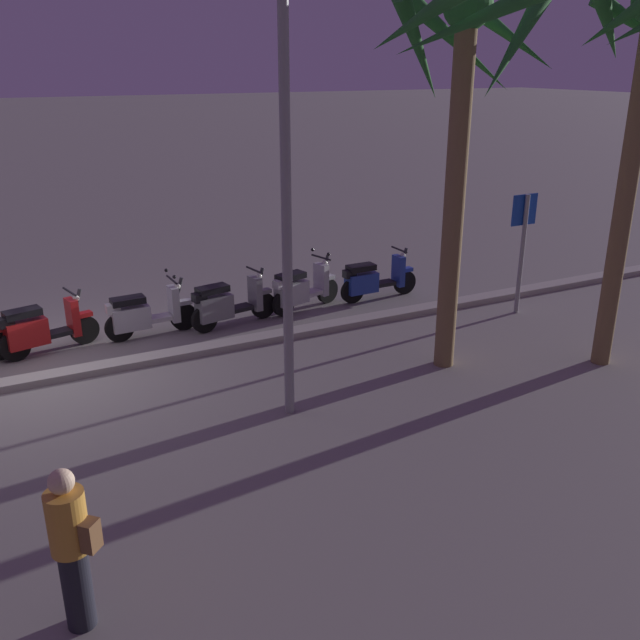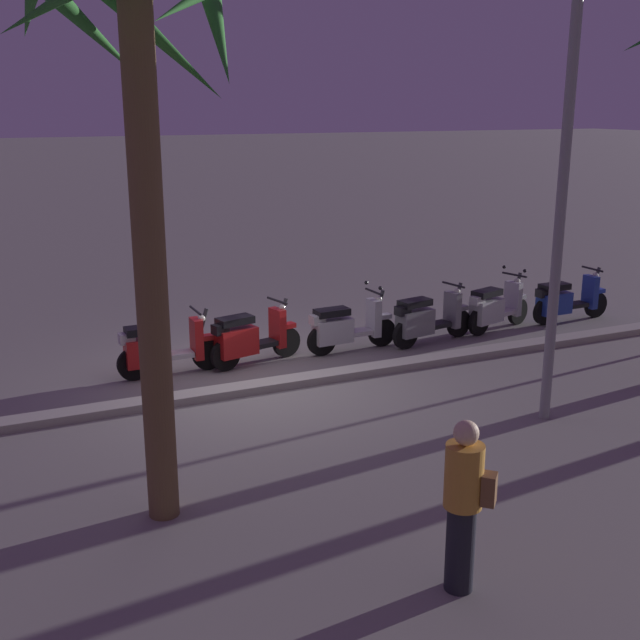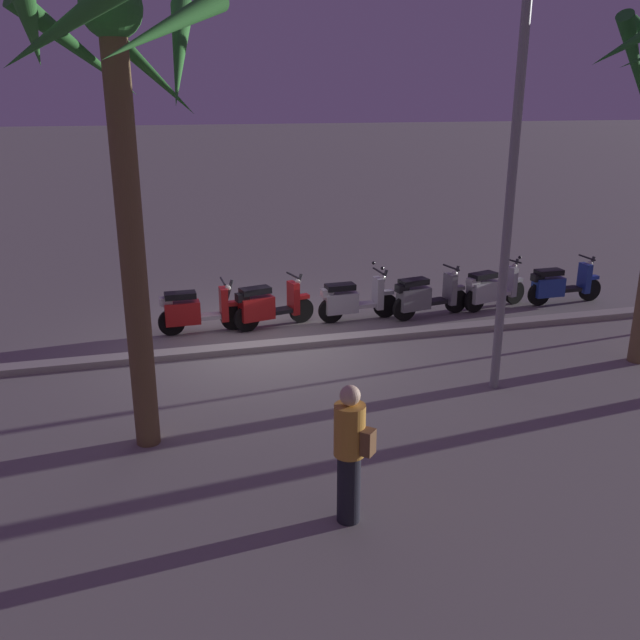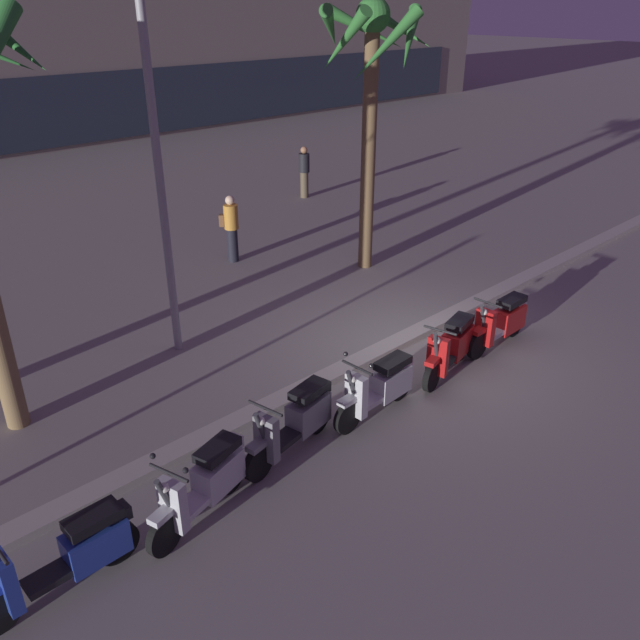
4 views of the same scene
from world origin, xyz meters
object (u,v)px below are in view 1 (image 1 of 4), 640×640
(scooter_red_lead_nearest, at_px, (41,329))
(pedestrian_window_shopping, at_px, (72,546))
(scooter_blue_mid_rear, at_px, (373,280))
(palm_tree_by_mall_entrance, at_px, (462,85))
(scooter_grey_tail_end, at_px, (227,304))
(scooter_silver_last_in_row, at_px, (145,314))
(crossing_sign, at_px, (523,240))
(street_lamp, at_px, (285,132))
(scooter_silver_mid_front, at_px, (301,289))

(scooter_red_lead_nearest, bearing_deg, pedestrian_window_shopping, 86.62)
(scooter_blue_mid_rear, relative_size, palm_tree_by_mall_entrance, 0.31)
(scooter_grey_tail_end, xyz_separation_m, scooter_silver_last_in_row, (1.53, -0.19, -0.02))
(scooter_grey_tail_end, bearing_deg, scooter_silver_last_in_row, -7.14)
(scooter_silver_last_in_row, relative_size, pedestrian_window_shopping, 1.07)
(crossing_sign, bearing_deg, street_lamp, 17.27)
(scooter_blue_mid_rear, distance_m, street_lamp, 6.38)
(scooter_silver_last_in_row, height_order, crossing_sign, crossing_sign)
(scooter_silver_last_in_row, height_order, pedestrian_window_shopping, pedestrian_window_shopping)
(scooter_silver_last_in_row, xyz_separation_m, pedestrian_window_shopping, (2.18, 6.74, 0.41))
(scooter_red_lead_nearest, bearing_deg, crossing_sign, 166.93)
(scooter_red_lead_nearest, xyz_separation_m, street_lamp, (-2.95, 3.87, 3.49))
(scooter_grey_tail_end, distance_m, crossing_sign, 5.89)
(scooter_grey_tail_end, bearing_deg, scooter_red_lead_nearest, -3.34)
(scooter_red_lead_nearest, bearing_deg, scooter_grey_tail_end, 176.66)
(scooter_silver_mid_front, xyz_separation_m, scooter_grey_tail_end, (1.65, 0.20, 0.01))
(crossing_sign, distance_m, pedestrian_window_shopping, 10.36)
(palm_tree_by_mall_entrance, bearing_deg, scooter_blue_mid_rear, -101.40)
(scooter_blue_mid_rear, height_order, street_lamp, street_lamp)
(scooter_blue_mid_rear, distance_m, crossing_sign, 3.14)
(scooter_grey_tail_end, relative_size, scooter_silver_last_in_row, 1.04)
(scooter_blue_mid_rear, bearing_deg, scooter_red_lead_nearest, -0.30)
(scooter_grey_tail_end, relative_size, scooter_red_lead_nearest, 1.06)
(scooter_grey_tail_end, height_order, palm_tree_by_mall_entrance, palm_tree_by_mall_entrance)
(pedestrian_window_shopping, bearing_deg, crossing_sign, -153.00)
(scooter_silver_mid_front, bearing_deg, scooter_grey_tail_end, 7.07)
(scooter_red_lead_nearest, bearing_deg, scooter_silver_last_in_row, 179.94)
(palm_tree_by_mall_entrance, bearing_deg, scooter_red_lead_nearest, -30.54)
(scooter_red_lead_nearest, bearing_deg, street_lamp, 127.36)
(scooter_silver_last_in_row, bearing_deg, scooter_red_lead_nearest, -0.06)
(scooter_grey_tail_end, height_order, crossing_sign, crossing_sign)
(scooter_silver_mid_front, relative_size, scooter_grey_tail_end, 0.93)
(scooter_grey_tail_end, relative_size, street_lamp, 0.28)
(palm_tree_by_mall_entrance, relative_size, street_lamp, 0.91)
(scooter_blue_mid_rear, distance_m, scooter_silver_mid_front, 1.68)
(palm_tree_by_mall_entrance, distance_m, pedestrian_window_shopping, 7.98)
(scooter_blue_mid_rear, bearing_deg, scooter_silver_last_in_row, -0.39)
(scooter_grey_tail_end, xyz_separation_m, scooter_red_lead_nearest, (3.31, -0.19, 0.00))
(scooter_blue_mid_rear, height_order, scooter_grey_tail_end, same)
(scooter_blue_mid_rear, bearing_deg, street_lamp, 46.08)
(scooter_blue_mid_rear, relative_size, street_lamp, 0.29)
(palm_tree_by_mall_entrance, height_order, pedestrian_window_shopping, palm_tree_by_mall_entrance)
(palm_tree_by_mall_entrance, bearing_deg, scooter_silver_last_in_row, -40.12)
(scooter_blue_mid_rear, distance_m, scooter_red_lead_nearest, 6.64)
(scooter_silver_last_in_row, xyz_separation_m, street_lamp, (-1.17, 3.87, 3.51))
(scooter_blue_mid_rear, xyz_separation_m, scooter_silver_mid_front, (1.68, -0.05, 0.01))
(scooter_red_lead_nearest, height_order, street_lamp, street_lamp)
(scooter_blue_mid_rear, xyz_separation_m, scooter_grey_tail_end, (3.33, 0.16, 0.02))
(street_lamp, bearing_deg, scooter_red_lead_nearest, -52.64)
(scooter_silver_mid_front, height_order, scooter_grey_tail_end, scooter_silver_mid_front)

